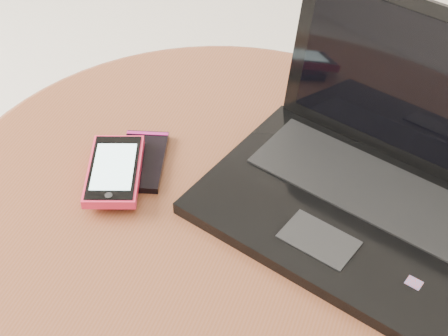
% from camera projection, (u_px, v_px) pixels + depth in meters
% --- Properties ---
extents(table, '(0.68, 0.68, 0.54)m').
position_uv_depth(table, '(216.00, 266.00, 0.88)').
color(table, '#5F3313').
rests_on(table, ground).
extents(laptop, '(0.38, 0.34, 0.21)m').
position_uv_depth(laptop, '(365.00, 176.00, 0.78)').
color(laptop, black).
rests_on(laptop, table).
extents(phone_black, '(0.08, 0.11, 0.01)m').
position_uv_depth(phone_black, '(142.00, 161.00, 0.85)').
color(phone_black, black).
rests_on(phone_black, table).
extents(phone_pink, '(0.10, 0.13, 0.01)m').
position_uv_depth(phone_pink, '(114.00, 170.00, 0.82)').
color(phone_pink, '#DE2546').
rests_on(phone_pink, phone_black).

